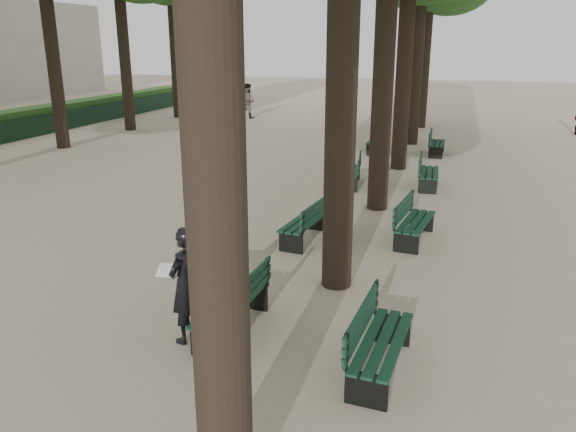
# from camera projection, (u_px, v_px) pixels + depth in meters

# --- Properties ---
(ground) EXTENTS (120.00, 120.00, 0.00)m
(ground) POSITION_uv_depth(u_px,v_px,m) (183.00, 358.00, 7.68)
(ground) COLOR #BAA78D
(ground) RESTS_ON ground
(bench_left_0) EXTENTS (0.64, 1.82, 0.92)m
(bench_left_0) POSITION_uv_depth(u_px,v_px,m) (232.00, 315.00, 8.31)
(bench_left_0) COLOR black
(bench_left_0) RESTS_ON ground
(bench_left_1) EXTENTS (0.79, 1.86, 0.92)m
(bench_left_1) POSITION_uv_depth(u_px,v_px,m) (305.00, 229.00, 12.12)
(bench_left_1) COLOR black
(bench_left_1) RESTS_ON ground
(bench_left_2) EXTENTS (0.80, 1.86, 0.92)m
(bench_left_2) POSITION_uv_depth(u_px,v_px,m) (350.00, 177.00, 16.78)
(bench_left_2) COLOR black
(bench_left_2) RESTS_ON ground
(bench_left_3) EXTENTS (0.62, 1.82, 0.92)m
(bench_left_3) POSITION_uv_depth(u_px,v_px,m) (377.00, 145.00, 21.81)
(bench_left_3) COLOR black
(bench_left_3) RESTS_ON ground
(bench_right_0) EXTENTS (0.70, 1.84, 0.92)m
(bench_right_0) POSITION_uv_depth(u_px,v_px,m) (381.00, 354.00, 7.28)
(bench_right_0) COLOR black
(bench_right_0) RESTS_ON ground
(bench_right_1) EXTENTS (0.80, 1.86, 0.92)m
(bench_right_1) POSITION_uv_depth(u_px,v_px,m) (415.00, 229.00, 12.09)
(bench_right_1) COLOR black
(bench_right_1) RESTS_ON ground
(bench_right_2) EXTENTS (0.63, 1.82, 0.92)m
(bench_right_2) POSITION_uv_depth(u_px,v_px,m) (428.00, 178.00, 16.59)
(bench_right_2) COLOR black
(bench_right_2) RESTS_ON ground
(bench_right_3) EXTENTS (0.58, 1.80, 0.92)m
(bench_right_3) POSITION_uv_depth(u_px,v_px,m) (437.00, 148.00, 21.31)
(bench_right_3) COLOR black
(bench_right_3) RESTS_ON ground
(man_with_map) EXTENTS (0.69, 0.75, 1.72)m
(man_with_map) POSITION_uv_depth(u_px,v_px,m) (186.00, 285.00, 7.92)
(man_with_map) COLOR black
(man_with_map) RESTS_ON ground
(pedestrian_a) EXTENTS (1.00, 0.63, 1.91)m
(pedestrian_a) POSITION_uv_depth(u_px,v_px,m) (247.00, 101.00, 31.40)
(pedestrian_a) COLOR #262628
(pedestrian_a) RESTS_ON ground
(pedestrian_e) EXTENTS (1.72, 1.05, 1.85)m
(pedestrian_e) POSITION_uv_depth(u_px,v_px,m) (210.00, 99.00, 32.39)
(pedestrian_e) COLOR #262628
(pedestrian_e) RESTS_ON ground
(pedestrian_d) EXTENTS (0.73, 0.92, 1.75)m
(pedestrian_d) POSITION_uv_depth(u_px,v_px,m) (398.00, 96.00, 34.65)
(pedestrian_d) COLOR #262628
(pedestrian_d) RESTS_ON ground
(pedestrian_b) EXTENTS (0.96, 0.92, 1.57)m
(pedestrian_b) POSITION_uv_depth(u_px,v_px,m) (408.00, 106.00, 30.29)
(pedestrian_b) COLOR #262628
(pedestrian_b) RESTS_ON ground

